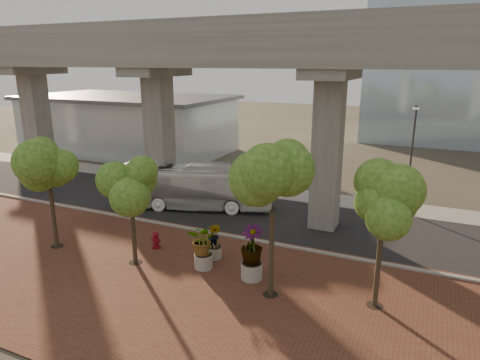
% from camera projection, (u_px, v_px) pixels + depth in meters
% --- Properties ---
extents(ground, '(160.00, 160.00, 0.00)m').
position_uv_depth(ground, '(223.00, 223.00, 27.41)').
color(ground, '#352F26').
rests_on(ground, ground).
extents(brick_plaza, '(70.00, 13.00, 0.06)m').
position_uv_depth(brick_plaza, '(148.00, 277.00, 20.39)').
color(brick_plaza, brown).
rests_on(brick_plaza, ground).
extents(asphalt_road, '(90.00, 8.00, 0.04)m').
position_uv_depth(asphalt_road, '(236.00, 213.00, 29.16)').
color(asphalt_road, black).
rests_on(asphalt_road, ground).
extents(curb_strip, '(70.00, 0.25, 0.16)m').
position_uv_depth(curb_strip, '(208.00, 232.00, 25.64)').
color(curb_strip, gray).
rests_on(curb_strip, ground).
extents(far_sidewalk, '(90.00, 3.00, 0.06)m').
position_uv_depth(far_sidewalk, '(266.00, 191.00, 33.99)').
color(far_sidewalk, gray).
rests_on(far_sidewalk, ground).
extents(transit_viaduct, '(72.00, 5.60, 12.40)m').
position_uv_depth(transit_viaduct, '(236.00, 105.00, 27.22)').
color(transit_viaduct, gray).
rests_on(transit_viaduct, ground).
extents(station_pavilion, '(23.00, 13.00, 6.30)m').
position_uv_depth(station_pavilion, '(129.00, 123.00, 48.57)').
color(station_pavilion, '#ADBFC6').
rests_on(station_pavilion, ground).
extents(transit_bus, '(11.37, 5.72, 3.09)m').
position_uv_depth(transit_bus, '(193.00, 187.00, 29.79)').
color(transit_bus, silver).
rests_on(transit_bus, ground).
extents(fire_hydrant, '(0.50, 0.45, 0.99)m').
position_uv_depth(fire_hydrant, '(156.00, 240.00, 23.42)').
color(fire_hydrant, maroon).
rests_on(fire_hydrant, ground).
extents(planter_front, '(2.05, 2.05, 2.26)m').
position_uv_depth(planter_front, '(203.00, 242.00, 20.94)').
color(planter_front, '#A4A094').
rests_on(planter_front, ground).
extents(planter_right, '(2.49, 2.49, 2.66)m').
position_uv_depth(planter_right, '(252.00, 247.00, 19.82)').
color(planter_right, '#ADA99C').
rests_on(planter_right, ground).
extents(planter_left, '(1.76, 1.76, 1.94)m').
position_uv_depth(planter_left, '(214.00, 237.00, 22.07)').
color(planter_left, gray).
rests_on(planter_left, ground).
extents(street_tree_far_west, '(3.76, 3.76, 6.12)m').
position_uv_depth(street_tree_far_west, '(48.00, 170.00, 22.60)').
color(street_tree_far_west, '#443726').
rests_on(street_tree_far_west, ground).
extents(street_tree_near_west, '(3.02, 3.02, 5.50)m').
position_uv_depth(street_tree_near_west, '(130.00, 185.00, 20.75)').
color(street_tree_near_west, '#443726').
rests_on(street_tree_near_west, ground).
extents(street_tree_near_east, '(3.90, 3.90, 6.83)m').
position_uv_depth(street_tree_near_east, '(273.00, 185.00, 17.50)').
color(street_tree_near_east, '#443726').
rests_on(street_tree_near_east, ground).
extents(street_tree_far_east, '(3.65, 3.65, 6.05)m').
position_uv_depth(street_tree_far_east, '(384.00, 207.00, 16.83)').
color(street_tree_far_east, '#443726').
rests_on(street_tree_far_east, ground).
extents(streetlamp_west, '(0.42, 1.23, 8.50)m').
position_uv_depth(streetlamp_west, '(153.00, 122.00, 36.41)').
color(streetlamp_west, '#323137').
rests_on(streetlamp_west, ground).
extents(streetlamp_east, '(0.36, 1.06, 7.29)m').
position_uv_depth(streetlamp_east, '(412.00, 152.00, 27.90)').
color(streetlamp_east, '#302F35').
rests_on(streetlamp_east, ground).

